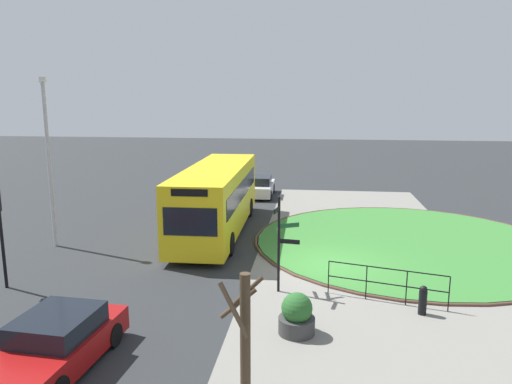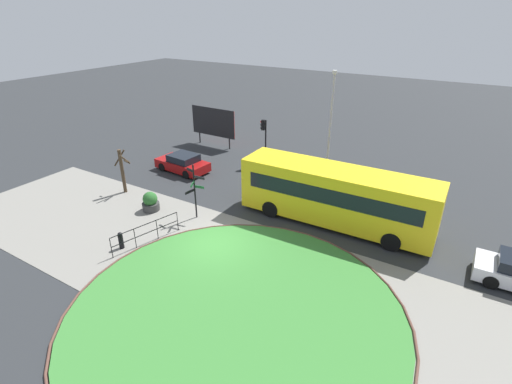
{
  "view_description": "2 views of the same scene",
  "coord_description": "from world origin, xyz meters",
  "px_view_note": "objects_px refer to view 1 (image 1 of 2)",
  "views": [
    {
      "loc": [
        -18.32,
        0.63,
        6.54
      ],
      "look_at": [
        2.85,
        3.26,
        2.37
      ],
      "focal_mm": 33.93,
      "sensor_mm": 36.0,
      "label": 1
    },
    {
      "loc": [
        10.46,
        -13.27,
        11.16
      ],
      "look_at": [
        0.94,
        2.47,
        2.3
      ],
      "focal_mm": 26.88,
      "sensor_mm": 36.0,
      "label": 2
    }
  ],
  "objects_px": {
    "bus_yellow": "(217,197)",
    "car_far_lane": "(259,187)",
    "signpost_directional": "(280,237)",
    "lamppost_tall": "(49,157)",
    "bollard_foreground": "(423,300)",
    "planter_near_signpost": "(297,316)",
    "street_tree_bare": "(244,334)",
    "car_near_lane": "(56,344)"
  },
  "relations": [
    {
      "from": "lamppost_tall",
      "to": "planter_near_signpost",
      "type": "distance_m",
      "value": 13.52
    },
    {
      "from": "car_near_lane",
      "to": "lamppost_tall",
      "type": "distance_m",
      "value": 11.29
    },
    {
      "from": "car_near_lane",
      "to": "planter_near_signpost",
      "type": "relative_size",
      "value": 3.47
    },
    {
      "from": "street_tree_bare",
      "to": "car_far_lane",
      "type": "bearing_deg",
      "value": 5.94
    },
    {
      "from": "street_tree_bare",
      "to": "car_near_lane",
      "type": "bearing_deg",
      "value": 79.74
    },
    {
      "from": "bus_yellow",
      "to": "lamppost_tall",
      "type": "relative_size",
      "value": 1.47
    },
    {
      "from": "signpost_directional",
      "to": "bollard_foreground",
      "type": "relative_size",
      "value": 3.57
    },
    {
      "from": "bollard_foreground",
      "to": "planter_near_signpost",
      "type": "xyz_separation_m",
      "value": [
        -1.7,
        3.77,
        0.06
      ]
    },
    {
      "from": "planter_near_signpost",
      "to": "car_far_lane",
      "type": "bearing_deg",
      "value": 9.84
    },
    {
      "from": "signpost_directional",
      "to": "planter_near_signpost",
      "type": "relative_size",
      "value": 2.76
    },
    {
      "from": "bollard_foreground",
      "to": "lamppost_tall",
      "type": "distance_m",
      "value": 16.13
    },
    {
      "from": "bollard_foreground",
      "to": "lamppost_tall",
      "type": "height_order",
      "value": "lamppost_tall"
    },
    {
      "from": "car_near_lane",
      "to": "bus_yellow",
      "type": "bearing_deg",
      "value": 177.63
    },
    {
      "from": "bollard_foreground",
      "to": "planter_near_signpost",
      "type": "distance_m",
      "value": 4.13
    },
    {
      "from": "bus_yellow",
      "to": "street_tree_bare",
      "type": "xyz_separation_m",
      "value": [
        -13.37,
        -3.35,
        -0.11
      ]
    },
    {
      "from": "car_far_lane",
      "to": "planter_near_signpost",
      "type": "distance_m",
      "value": 19.51
    },
    {
      "from": "planter_near_signpost",
      "to": "car_near_lane",
      "type": "bearing_deg",
      "value": 113.03
    },
    {
      "from": "bollard_foreground",
      "to": "car_far_lane",
      "type": "xyz_separation_m",
      "value": [
        17.53,
        7.1,
        0.16
      ]
    },
    {
      "from": "bollard_foreground",
      "to": "lamppost_tall",
      "type": "bearing_deg",
      "value": 70.6
    },
    {
      "from": "street_tree_bare",
      "to": "bollard_foreground",
      "type": "bearing_deg",
      "value": -43.44
    },
    {
      "from": "lamppost_tall",
      "to": "signpost_directional",
      "type": "bearing_deg",
      "value": -110.82
    },
    {
      "from": "car_far_lane",
      "to": "lamppost_tall",
      "type": "bearing_deg",
      "value": 147.22
    },
    {
      "from": "planter_near_signpost",
      "to": "lamppost_tall",
      "type": "bearing_deg",
      "value": 57.99
    },
    {
      "from": "car_near_lane",
      "to": "planter_near_signpost",
      "type": "xyz_separation_m",
      "value": [
        2.46,
        -5.78,
        -0.09
      ]
    },
    {
      "from": "signpost_directional",
      "to": "lamppost_tall",
      "type": "relative_size",
      "value": 0.45
    },
    {
      "from": "car_far_lane",
      "to": "bus_yellow",
      "type": "bearing_deg",
      "value": 173.22
    },
    {
      "from": "lamppost_tall",
      "to": "car_far_lane",
      "type": "bearing_deg",
      "value": -32.22
    },
    {
      "from": "bus_yellow",
      "to": "lamppost_tall",
      "type": "height_order",
      "value": "lamppost_tall"
    },
    {
      "from": "bus_yellow",
      "to": "car_far_lane",
      "type": "xyz_separation_m",
      "value": [
        9.18,
        -1.0,
        -1.11
      ]
    },
    {
      "from": "planter_near_signpost",
      "to": "street_tree_bare",
      "type": "height_order",
      "value": "street_tree_bare"
    },
    {
      "from": "bollard_foreground",
      "to": "car_near_lane",
      "type": "relative_size",
      "value": 0.22
    },
    {
      "from": "signpost_directional",
      "to": "planter_near_signpost",
      "type": "xyz_separation_m",
      "value": [
        -2.98,
        -0.69,
        -1.39
      ]
    },
    {
      "from": "bus_yellow",
      "to": "car_far_lane",
      "type": "relative_size",
      "value": 2.66
    },
    {
      "from": "car_far_lane",
      "to": "planter_near_signpost",
      "type": "height_order",
      "value": "car_far_lane"
    },
    {
      "from": "car_far_lane",
      "to": "street_tree_bare",
      "type": "distance_m",
      "value": 22.7
    },
    {
      "from": "bus_yellow",
      "to": "street_tree_bare",
      "type": "distance_m",
      "value": 13.78
    },
    {
      "from": "bollard_foreground",
      "to": "bus_yellow",
      "type": "bearing_deg",
      "value": 44.16
    },
    {
      "from": "bus_yellow",
      "to": "car_near_lane",
      "type": "height_order",
      "value": "bus_yellow"
    },
    {
      "from": "car_near_lane",
      "to": "car_far_lane",
      "type": "relative_size",
      "value": 1.03
    },
    {
      "from": "bollard_foreground",
      "to": "car_near_lane",
      "type": "height_order",
      "value": "car_near_lane"
    },
    {
      "from": "signpost_directional",
      "to": "car_near_lane",
      "type": "height_order",
      "value": "signpost_directional"
    },
    {
      "from": "bollard_foreground",
      "to": "street_tree_bare",
      "type": "height_order",
      "value": "street_tree_bare"
    }
  ]
}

